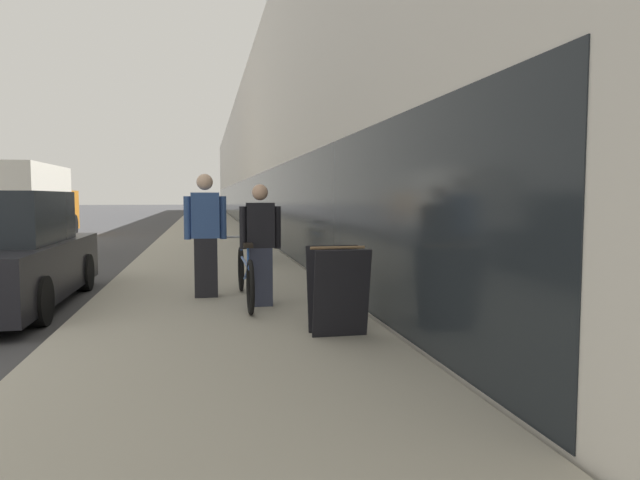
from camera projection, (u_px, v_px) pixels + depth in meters
sidewalk_slab at (208, 229)px, 25.65m from camera, size 3.41×70.00×0.14m
storefront_facade at (320, 161)px, 34.54m from camera, size 10.01×70.00×7.35m
tandem_bicycle at (245, 275)px, 7.56m from camera, size 0.52×2.41×0.83m
person_rider at (260, 245)px, 7.27m from camera, size 0.53×0.21×1.55m
person_bystander at (206, 235)px, 7.91m from camera, size 0.58×0.23×1.71m
bike_rack_hoop at (267, 241)px, 11.37m from camera, size 0.05×0.60×0.84m
cruiser_bike_nearest at (264, 242)px, 12.82m from camera, size 0.52×1.72×0.87m
sandwich_board_sign at (338, 290)px, 5.77m from camera, size 0.56×0.56×0.90m
moving_truck at (23, 203)px, 19.69m from camera, size 2.38×6.91×2.61m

